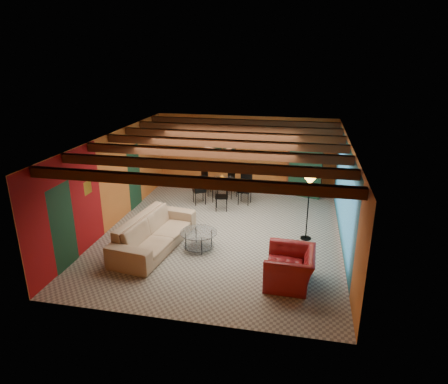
% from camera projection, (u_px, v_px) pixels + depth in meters
% --- Properties ---
extents(room, '(6.52, 8.01, 2.71)m').
position_uv_depth(room, '(223.00, 151.00, 10.56)').
color(room, '#9A9689').
rests_on(room, ground).
extents(sofa, '(1.49, 3.00, 0.84)m').
position_uv_depth(sofa, '(155.00, 233.00, 10.26)').
color(sofa, tan).
rests_on(sofa, ground).
extents(armchair, '(1.08, 1.23, 0.78)m').
position_uv_depth(armchair, '(290.00, 267.00, 8.67)').
color(armchair, maroon).
rests_on(armchair, ground).
extents(coffee_table, '(1.21, 1.21, 0.49)m').
position_uv_depth(coffee_table, '(199.00, 240.00, 10.24)').
color(coffee_table, silver).
rests_on(coffee_table, ground).
extents(dining_table, '(2.25, 2.25, 1.04)m').
position_uv_depth(dining_table, '(222.00, 187.00, 13.43)').
color(dining_table, white).
rests_on(dining_table, ground).
extents(armoire, '(1.24, 0.87, 1.98)m').
position_uv_depth(armoire, '(305.00, 168.00, 13.91)').
color(armoire, brown).
rests_on(armoire, ground).
extents(floor_lamp, '(0.48, 0.48, 1.80)m').
position_uv_depth(floor_lamp, '(308.00, 208.00, 10.56)').
color(floor_lamp, black).
rests_on(floor_lamp, ground).
extents(ceiling_fan, '(1.50, 1.50, 0.44)m').
position_uv_depth(ceiling_fan, '(222.00, 152.00, 10.46)').
color(ceiling_fan, '#472614').
rests_on(ceiling_fan, ceiling).
extents(painting, '(1.05, 0.03, 0.65)m').
position_uv_depth(painting, '(221.00, 144.00, 14.52)').
color(painting, black).
rests_on(painting, wall_back).
extents(potted_plant, '(0.54, 0.51, 0.49)m').
position_uv_depth(potted_plant, '(308.00, 133.00, 13.50)').
color(potted_plant, '#26661E').
rests_on(potted_plant, armoire).
extents(vase, '(0.23, 0.23, 0.20)m').
position_uv_depth(vase, '(222.00, 169.00, 13.22)').
color(vase, orange).
rests_on(vase, dining_table).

